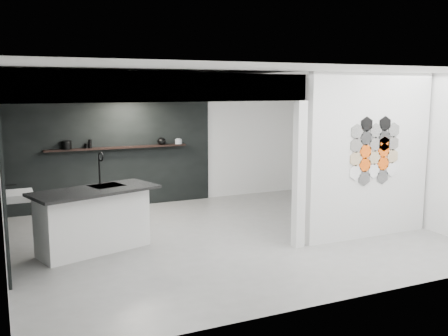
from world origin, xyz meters
TOP-DOWN VIEW (x-y plane):
  - floor at (0.00, 0.00)m, footprint 7.00×6.00m
  - partition_panel at (2.23, -1.00)m, footprint 2.45×0.15m
  - bay_clad_back at (-1.30, 2.97)m, footprint 4.40×0.04m
  - bay_clad_left at (-3.47, 1.00)m, footprint 0.04×4.00m
  - bulkhead at (-1.30, 1.00)m, footprint 4.40×4.00m
  - corner_column at (0.82, -1.00)m, footprint 0.16×0.16m
  - fascia_beam at (-1.30, -0.92)m, footprint 4.40×0.16m
  - wall_basin at (-3.24, 0.80)m, footprint 0.40×0.60m
  - display_shelf at (-1.20, 2.87)m, footprint 3.00×0.15m
  - kitchen_island at (-2.21, 0.14)m, footprint 2.06×1.36m
  - stockpot at (-2.25, 2.87)m, footprint 0.27×0.27m
  - kettle at (-0.24, 2.87)m, footprint 0.22×0.22m
  - glass_bowl at (0.15, 2.87)m, footprint 0.15×0.15m
  - glass_vase at (0.15, 2.87)m, footprint 0.09×0.09m
  - bottle_dark at (-1.78, 2.87)m, footprint 0.08×0.08m
  - utensil_cup at (-1.85, 2.87)m, footprint 0.10×0.10m
  - hex_tile_cluster at (2.26, -1.09)m, footprint 1.04×0.02m

SIDE VIEW (x-z plane):
  - floor at x=0.00m, z-range -0.01..0.00m
  - kitchen_island at x=-2.21m, z-range -0.25..1.28m
  - wall_basin at x=-3.24m, z-range 0.79..0.91m
  - bay_clad_back at x=-1.30m, z-range 0.00..2.35m
  - bay_clad_left at x=-3.47m, z-range 0.00..2.35m
  - corner_column at x=0.82m, z-range 0.00..2.35m
  - display_shelf at x=-1.20m, z-range 1.28..1.32m
  - utensil_cup at x=-1.85m, z-range 1.32..1.42m
  - glass_bowl at x=0.15m, z-range 1.32..1.43m
  - glass_vase at x=0.15m, z-range 1.32..1.44m
  - kettle at x=-0.24m, z-range 1.32..1.48m
  - partition_panel at x=2.23m, z-range 0.00..2.80m
  - stockpot at x=-2.25m, z-range 1.32..1.49m
  - bottle_dark at x=-1.78m, z-range 1.32..1.50m
  - hex_tile_cluster at x=2.26m, z-range 0.92..2.09m
  - bulkhead at x=-1.30m, z-range 2.35..2.75m
  - fascia_beam at x=-1.30m, z-range 2.35..2.75m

